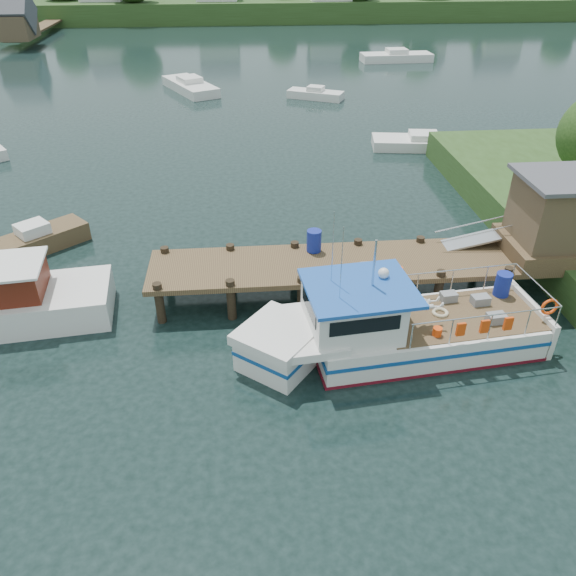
{
  "coord_description": "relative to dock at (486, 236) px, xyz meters",
  "views": [
    {
      "loc": [
        -2.41,
        -17.88,
        11.81
      ],
      "look_at": [
        -1.0,
        -1.5,
        1.3
      ],
      "focal_mm": 35.0,
      "sensor_mm": 36.0,
      "label": 1
    }
  ],
  "objects": [
    {
      "name": "lobster_boat",
      "position": [
        -4.42,
        -3.64,
        -1.33
      ],
      "size": [
        10.6,
        3.97,
        5.03
      ],
      "rotation": [
        0.0,
        0.0,
        0.11
      ],
      "color": "silver",
      "rests_on": "ground"
    },
    {
      "name": "moored_rowboat",
      "position": [
        -17.98,
        4.52,
        -1.77
      ],
      "size": [
        4.27,
        3.99,
        1.27
      ],
      "rotation": [
        0.0,
        0.0,
        0.19
      ],
      "color": "brown",
      "rests_on": "ground"
    },
    {
      "name": "far_shore",
      "position": [
        -6.5,
        82.36,
        -0.14
      ],
      "size": [
        140.0,
        42.55,
        9.22
      ],
      "color": "#2D4A1E",
      "rests_on": "ground"
    },
    {
      "name": "moored_d",
      "position": [
        -13.05,
        32.88,
        -1.79
      ],
      "size": [
        5.34,
        7.5,
        1.22
      ],
      "rotation": [
        0.0,
        0.0,
        -0.07
      ],
      "color": "silver",
      "rests_on": "ground"
    },
    {
      "name": "moored_far",
      "position": [
        7.96,
        44.25,
        -1.77
      ],
      "size": [
        7.52,
        2.82,
        1.26
      ],
      "rotation": [
        0.0,
        0.0,
        0.3
      ],
      "color": "silver",
      "rests_on": "ground"
    },
    {
      "name": "moored_c",
      "position": [
        2.67,
        16.4,
        -1.87
      ],
      "size": [
        6.61,
        3.03,
        1.01
      ],
      "rotation": [
        0.0,
        0.0,
        -0.31
      ],
      "color": "silver",
      "rests_on": "ground"
    },
    {
      "name": "moored_b",
      "position": [
        -2.58,
        29.4,
        -1.87
      ],
      "size": [
        4.77,
        3.37,
        1.01
      ],
      "rotation": [
        0.0,
        0.0,
        0.16
      ],
      "color": "silver",
      "rests_on": "ground"
    },
    {
      "name": "dock",
      "position": [
        0.0,
        0.0,
        0.0
      ],
      "size": [
        16.6,
        3.0,
        4.78
      ],
      "color": "brown",
      "rests_on": "ground"
    },
    {
      "name": "ground_plane",
      "position": [
        -6.51,
        -0.01,
        -2.24
      ],
      "size": [
        160.0,
        160.0,
        0.0
      ],
      "primitive_type": "plane",
      "color": "black"
    }
  ]
}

